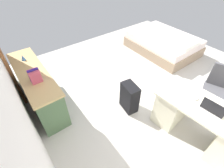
{
  "coord_description": "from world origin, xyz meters",
  "views": [
    {
      "loc": [
        -1.6,
        2.3,
        2.56
      ],
      "look_at": [
        0.14,
        1.0,
        0.6
      ],
      "focal_mm": 26.16,
      "sensor_mm": 36.0,
      "label": 1
    }
  ],
  "objects_px": {
    "credenza": "(38,87)",
    "suitcase_black": "(129,97)",
    "desk": "(200,122)",
    "bed": "(163,43)",
    "computer_mouse": "(196,98)",
    "laptop": "(213,108)",
    "figurine_small": "(23,58)",
    "office_chair": "(216,93)"
  },
  "relations": [
    {
      "from": "desk",
      "to": "bed",
      "type": "height_order",
      "value": "desk"
    },
    {
      "from": "desk",
      "to": "office_chair",
      "type": "bearing_deg",
      "value": -77.82
    },
    {
      "from": "credenza",
      "to": "bed",
      "type": "height_order",
      "value": "credenza"
    },
    {
      "from": "desk",
      "to": "computer_mouse",
      "type": "bearing_deg",
      "value": -3.23
    },
    {
      "from": "desk",
      "to": "figurine_small",
      "type": "relative_size",
      "value": 13.55
    },
    {
      "from": "office_chair",
      "to": "credenza",
      "type": "xyz_separation_m",
      "value": [
        2.16,
        2.58,
        -0.03
      ]
    },
    {
      "from": "figurine_small",
      "to": "office_chair",
      "type": "bearing_deg",
      "value": -135.28
    },
    {
      "from": "office_chair",
      "to": "laptop",
      "type": "relative_size",
      "value": 2.87
    },
    {
      "from": "bed",
      "to": "figurine_small",
      "type": "distance_m",
      "value": 3.69
    },
    {
      "from": "computer_mouse",
      "to": "figurine_small",
      "type": "bearing_deg",
      "value": 30.31
    },
    {
      "from": "desk",
      "to": "figurine_small",
      "type": "bearing_deg",
      "value": 32.93
    },
    {
      "from": "figurine_small",
      "to": "bed",
      "type": "bearing_deg",
      "value": -98.98
    },
    {
      "from": "credenza",
      "to": "office_chair",
      "type": "bearing_deg",
      "value": -129.84
    },
    {
      "from": "office_chair",
      "to": "figurine_small",
      "type": "relative_size",
      "value": 8.55
    },
    {
      "from": "desk",
      "to": "laptop",
      "type": "height_order",
      "value": "laptop"
    },
    {
      "from": "desk",
      "to": "laptop",
      "type": "distance_m",
      "value": 0.4
    },
    {
      "from": "credenza",
      "to": "suitcase_black",
      "type": "bearing_deg",
      "value": -132.33
    },
    {
      "from": "office_chair",
      "to": "credenza",
      "type": "bearing_deg",
      "value": 50.16
    },
    {
      "from": "laptop",
      "to": "credenza",
      "type": "bearing_deg",
      "value": 36.92
    },
    {
      "from": "office_chair",
      "to": "suitcase_black",
      "type": "relative_size",
      "value": 1.59
    },
    {
      "from": "computer_mouse",
      "to": "figurine_small",
      "type": "height_order",
      "value": "figurine_small"
    },
    {
      "from": "suitcase_black",
      "to": "office_chair",
      "type": "bearing_deg",
      "value": -118.72
    },
    {
      "from": "computer_mouse",
      "to": "laptop",
      "type": "bearing_deg",
      "value": 170.98
    },
    {
      "from": "suitcase_black",
      "to": "figurine_small",
      "type": "distance_m",
      "value": 2.18
    },
    {
      "from": "laptop",
      "to": "bed",
      "type": "bearing_deg",
      "value": -38.5
    },
    {
      "from": "bed",
      "to": "figurine_small",
      "type": "relative_size",
      "value": 17.27
    },
    {
      "from": "desk",
      "to": "credenza",
      "type": "relative_size",
      "value": 0.83
    },
    {
      "from": "credenza",
      "to": "desk",
      "type": "bearing_deg",
      "value": -142.26
    },
    {
      "from": "laptop",
      "to": "figurine_small",
      "type": "xyz_separation_m",
      "value": [
        2.84,
        1.79,
        0.07
      ]
    },
    {
      "from": "desk",
      "to": "figurine_small",
      "type": "height_order",
      "value": "figurine_small"
    },
    {
      "from": "desk",
      "to": "computer_mouse",
      "type": "distance_m",
      "value": 0.41
    },
    {
      "from": "credenza",
      "to": "suitcase_black",
      "type": "height_order",
      "value": "credenza"
    },
    {
      "from": "office_chair",
      "to": "bed",
      "type": "distance_m",
      "value": 2.29
    },
    {
      "from": "office_chair",
      "to": "credenza",
      "type": "relative_size",
      "value": 0.52
    },
    {
      "from": "credenza",
      "to": "laptop",
      "type": "distance_m",
      "value": 3.01
    },
    {
      "from": "office_chair",
      "to": "bed",
      "type": "relative_size",
      "value": 0.49
    },
    {
      "from": "desk",
      "to": "office_chair",
      "type": "xyz_separation_m",
      "value": [
        0.17,
        -0.78,
        0.04
      ]
    },
    {
      "from": "suitcase_black",
      "to": "computer_mouse",
      "type": "bearing_deg",
      "value": -143.49
    },
    {
      "from": "credenza",
      "to": "laptop",
      "type": "xyz_separation_m",
      "value": [
        -2.38,
        -1.79,
        0.38
      ]
    },
    {
      "from": "computer_mouse",
      "to": "figurine_small",
      "type": "distance_m",
      "value": 3.15
    },
    {
      "from": "office_chair",
      "to": "suitcase_black",
      "type": "bearing_deg",
      "value": 52.96
    },
    {
      "from": "suitcase_black",
      "to": "laptop",
      "type": "distance_m",
      "value": 1.36
    }
  ]
}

